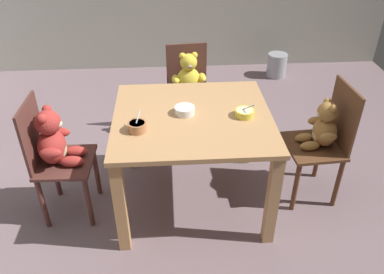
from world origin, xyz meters
TOP-DOWN VIEW (x-y plane):
  - ground_plane at (0.00, 0.00)m, footprint 5.20×5.20m
  - dining_table at (0.00, 0.00)m, footprint 1.06×0.98m
  - teddy_chair_far_center at (0.03, 0.89)m, footprint 0.43×0.42m
  - teddy_chair_near_right at (0.93, 0.02)m, footprint 0.40×0.43m
  - teddy_chair_near_left at (-0.93, -0.05)m, footprint 0.38×0.40m
  - porridge_bowl_white_center at (-0.05, 0.03)m, footprint 0.14×0.14m
  - porridge_bowl_terracotta_near_left at (-0.36, -0.17)m, footprint 0.12×0.12m
  - porridge_bowl_yellow_near_right at (0.34, -0.03)m, footprint 0.13×0.13m
  - metal_pail at (1.18, 2.15)m, footprint 0.23×0.23m

SIDE VIEW (x-z plane):
  - ground_plane at x=0.00m, z-range -0.04..0.00m
  - metal_pail at x=1.18m, z-range 0.00..0.28m
  - teddy_chair_near_right at x=0.93m, z-range 0.09..0.99m
  - teddy_chair_far_center at x=0.03m, z-range 0.12..0.97m
  - teddy_chair_near_left at x=-0.93m, z-range 0.12..1.01m
  - dining_table at x=0.00m, z-range 0.24..0.98m
  - porridge_bowl_yellow_near_right at x=0.34m, z-range 0.71..0.82m
  - porridge_bowl_white_center at x=-0.05m, z-range 0.74..0.79m
  - porridge_bowl_terracotta_near_left at x=-0.36m, z-range 0.71..0.83m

